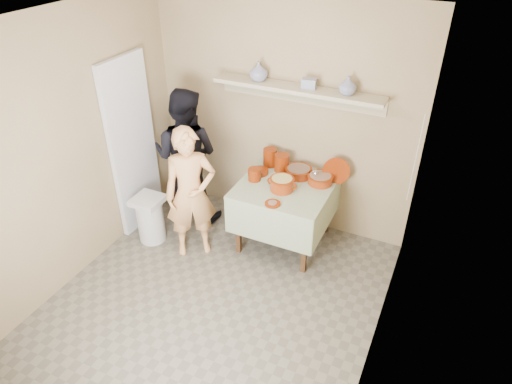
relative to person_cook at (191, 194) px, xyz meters
The scene contains 22 objects.
ground 1.19m from the person_cook, 51.04° to the right, with size 3.50×3.50×0.00m, color #665F50.
tile_panel 0.94m from the person_cook, 165.62° to the left, with size 0.06×0.70×2.00m, color silver.
plate_stack_a 1.02m from the person_cook, 59.41° to the left, with size 0.15×0.15×0.21m, color #671C04.
plate_stack_b 1.07m from the person_cook, 50.09° to the left, with size 0.16×0.16×0.19m, color #671C04.
bowl_stack 0.71m from the person_cook, 45.42° to the left, with size 0.14×0.14×0.14m, color #671C04.
empty_bowl 0.82m from the person_cook, 52.83° to the left, with size 0.18×0.18×0.05m, color #671C04.
propped_lid 1.56m from the person_cook, 33.65° to the left, with size 0.29×0.29×0.02m, color #671C04.
vase_right 1.91m from the person_cook, 34.83° to the left, with size 0.17×0.17×0.18m, color navy.
vase_left 1.45m from the person_cook, 68.53° to the left, with size 0.19×0.19×0.20m, color navy.
ceramic_box 1.64m from the person_cook, 44.74° to the left, with size 0.14×0.10×0.10m, color navy.
person_cook is the anchor object (origin of this frame).
person_helper 0.70m from the person_cook, 126.09° to the left, with size 0.79×0.62×1.63m, color black.
room_shell 1.28m from the person_cook, 51.04° to the right, with size 3.04×3.54×2.62m.
serving_table 1.01m from the person_cook, 33.47° to the left, with size 0.97×0.97×0.76m.
cazuela_meat_a 1.19m from the person_cook, 41.20° to the left, with size 0.30×0.30×0.10m.
cazuela_meat_b 1.37m from the person_cook, 32.58° to the left, with size 0.28×0.28×0.10m.
ladle 1.33m from the person_cook, 34.10° to the left, with size 0.08×0.26×0.19m.
cazuela_rice 0.95m from the person_cook, 27.66° to the left, with size 0.33×0.25×0.14m.
front_plate 0.87m from the person_cook, 10.11° to the left, with size 0.16×0.16×0.03m.
wall_shelf 1.53m from the person_cook, 49.61° to the left, with size 1.80×0.25×0.21m.
trash_bin 0.71m from the person_cook, behind, with size 0.32×0.32×0.56m.
electrical_cord 2.25m from the person_cook, 20.12° to the left, with size 0.01×0.05×0.90m.
Camera 1 is at (1.71, -2.58, 3.31)m, focal length 32.00 mm.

